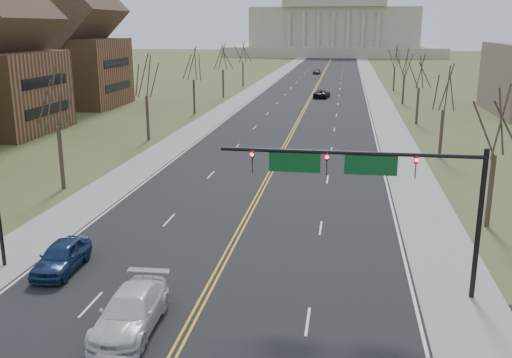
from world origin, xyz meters
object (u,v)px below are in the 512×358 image
(car_far_nb, at_px, (322,94))
(car_sb_outer_second, at_px, (62,256))
(car_far_sb, at_px, (317,71))
(signal_mast, at_px, (369,176))
(car_sb_inner_second, at_px, (131,311))

(car_far_nb, bearing_deg, car_sb_outer_second, 90.07)
(car_sb_outer_second, xyz_separation_m, car_far_sb, (6.38, 128.99, -0.07))
(car_sb_outer_second, bearing_deg, car_far_sb, 84.52)
(signal_mast, relative_size, car_sb_outer_second, 2.66)
(car_sb_inner_second, relative_size, car_sb_outer_second, 1.23)
(car_far_nb, bearing_deg, car_sb_inner_second, 94.52)
(car_far_nb, relative_size, car_far_sb, 1.24)
(car_sb_inner_second, height_order, car_sb_outer_second, car_sb_inner_second)
(signal_mast, xyz_separation_m, car_far_sb, (-9.17, 128.87, -5.04))
(car_far_nb, xyz_separation_m, car_far_sb, (-3.69, 52.03, -0.01))
(signal_mast, bearing_deg, car_far_sb, 94.07)
(car_sb_inner_second, height_order, car_far_sb, car_sb_inner_second)
(car_sb_inner_second, bearing_deg, car_far_nb, 84.78)
(signal_mast, height_order, car_far_sb, signal_mast)
(car_sb_inner_second, xyz_separation_m, car_sb_outer_second, (-5.76, 5.16, -0.04))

